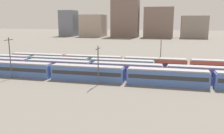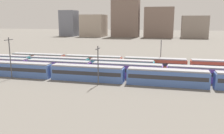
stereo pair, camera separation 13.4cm
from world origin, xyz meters
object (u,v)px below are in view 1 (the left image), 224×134
(train_track_2, at_px, (59,63))
(catenary_pole_3, at_px, (161,53))
(catenary_pole_0, at_px, (10,56))
(train_track_3, at_px, (123,63))
(train_track_1, at_px, (165,72))
(train_track_0, at_px, (212,80))
(catenary_pole_2, at_px, (98,63))

(train_track_2, xyz_separation_m, catenary_pole_3, (29.25, 8.33, 2.97))
(train_track_2, height_order, catenary_pole_0, catenary_pole_0)
(train_track_3, xyz_separation_m, catenary_pole_0, (-24.95, -18.34, 3.83))
(train_track_1, bearing_deg, train_track_2, 170.41)
(catenary_pole_3, bearing_deg, train_track_3, -164.07)
(train_track_3, relative_size, catenary_pole_3, 8.59)
(train_track_3, bearing_deg, train_track_1, -39.76)
(train_track_0, bearing_deg, train_track_1, 152.72)
(catenary_pole_2, bearing_deg, train_track_3, 83.84)
(train_track_3, bearing_deg, catenary_pole_3, 15.93)
(train_track_1, distance_m, catenary_pole_2, 17.09)
(train_track_3, xyz_separation_m, catenary_pole_2, (-2.03, -18.85, 3.08))
(train_track_3, height_order, catenary_pole_2, catenary_pole_2)
(catenary_pole_2, bearing_deg, train_track_2, 139.97)
(train_track_0, relative_size, train_track_3, 1.51)
(train_track_1, relative_size, train_track_2, 2.02)
(train_track_1, relative_size, train_track_3, 1.51)
(train_track_1, xyz_separation_m, catenary_pole_2, (-14.53, -8.45, 3.08))
(catenary_pole_2, bearing_deg, train_track_0, 7.52)
(train_track_3, height_order, catenary_pole_3, catenary_pole_3)
(catenary_pole_2, distance_m, catenary_pole_3, 25.54)
(train_track_1, xyz_separation_m, catenary_pole_0, (-37.45, -7.94, 3.83))
(train_track_0, distance_m, train_track_2, 42.17)
(train_track_1, bearing_deg, train_track_3, 140.24)
(catenary_pole_0, xyz_separation_m, catenary_pole_3, (35.92, 21.47, -0.86))
(train_track_3, relative_size, catenary_pole_0, 7.21)
(catenary_pole_2, bearing_deg, train_track_1, 30.17)
(catenary_pole_3, bearing_deg, catenary_pole_2, -120.60)
(train_track_2, bearing_deg, catenary_pole_2, -40.03)
(train_track_1, relative_size, catenary_pole_2, 12.64)
(train_track_3, distance_m, catenary_pole_0, 31.20)
(train_track_0, height_order, catenary_pole_2, catenary_pole_2)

